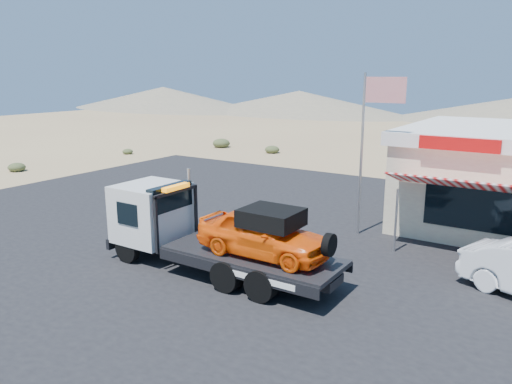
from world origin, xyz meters
TOP-DOWN VIEW (x-y plane):
  - ground at (0.00, 0.00)m, footprint 120.00×120.00m
  - asphalt_lot at (2.00, 3.00)m, footprint 32.00×24.00m
  - tow_truck at (2.43, -1.48)m, footprint 7.63×2.26m
  - flagpole at (4.93, 4.50)m, footprint 1.55×0.10m
  - desert_scrub at (-14.71, 10.23)m, footprint 26.08×28.95m
  - distant_hills at (-9.77, 55.14)m, footprint 126.00×48.00m

SIDE VIEW (x-z plane):
  - ground at x=0.00m, z-range 0.00..0.00m
  - asphalt_lot at x=2.00m, z-range 0.00..0.02m
  - desert_scrub at x=-14.71m, z-range -0.07..0.70m
  - tow_truck at x=2.43m, z-range 0.10..2.65m
  - distant_hills at x=-9.77m, z-range -0.21..3.99m
  - flagpole at x=4.93m, z-range 0.76..6.76m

